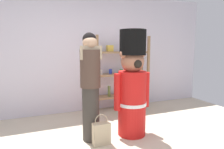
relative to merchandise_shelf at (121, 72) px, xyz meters
The scene contains 5 objects.
back_wall 1.03m from the merchandise_shelf, 166.32° to the left, with size 6.40×0.12×2.60m, color silver.
merchandise_shelf is the anchor object (origin of this frame).
teddy_bear_guard 1.41m from the merchandise_shelf, 107.77° to the right, with size 0.62×0.46×1.68m.
person_shopper 1.69m from the merchandise_shelf, 130.59° to the right, with size 0.32×0.30×1.63m.
shopping_bag 1.93m from the merchandise_shelf, 123.89° to the right, with size 0.25×0.12×0.46m.
Camera 1 is at (-0.99, -2.11, 1.41)m, focal length 31.80 mm.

